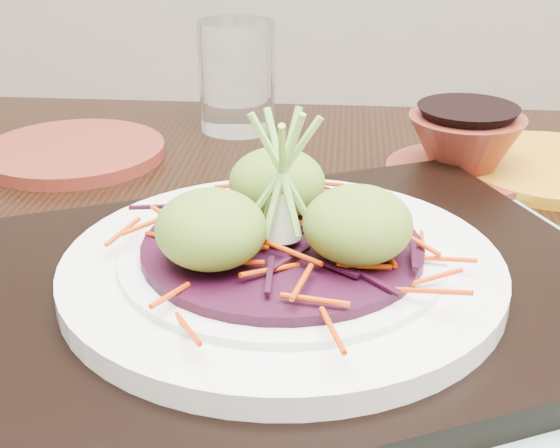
{
  "coord_description": "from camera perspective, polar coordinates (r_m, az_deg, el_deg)",
  "views": [
    {
      "loc": [
        -0.13,
        -0.37,
        1.09
      ],
      "look_at": [
        -0.1,
        0.08,
        0.88
      ],
      "focal_mm": 50.0,
      "sensor_mm": 36.0,
      "label": 1
    }
  ],
  "objects": [
    {
      "name": "dining_table",
      "position": [
        0.59,
        2.46,
        -14.13
      ],
      "size": [
        1.44,
        1.07,
        0.82
      ],
      "rotation": [
        0.0,
        0.0,
        -0.16
      ],
      "color": "black",
      "rests_on": "ground"
    },
    {
      "name": "placemat",
      "position": [
        0.5,
        0.16,
        -6.24
      ],
      "size": [
        0.57,
        0.5,
        0.0
      ],
      "primitive_type": "cube",
      "rotation": [
        0.0,
        0.0,
        0.27
      ],
      "color": "gray",
      "rests_on": "dining_table"
    },
    {
      "name": "serving_tray",
      "position": [
        0.49,
        0.16,
        -5.09
      ],
      "size": [
        0.49,
        0.42,
        0.02
      ],
      "primitive_type": "cube",
      "rotation": [
        0.0,
        0.0,
        0.27
      ],
      "color": "black",
      "rests_on": "placemat"
    },
    {
      "name": "white_plate",
      "position": [
        0.48,
        0.16,
        -3.19
      ],
      "size": [
        0.27,
        0.27,
        0.02
      ],
      "color": "white",
      "rests_on": "serving_tray"
    },
    {
      "name": "cabbage_bed",
      "position": [
        0.48,
        0.17,
        -1.72
      ],
      "size": [
        0.17,
        0.17,
        0.01
      ],
      "primitive_type": "cylinder",
      "color": "black",
      "rests_on": "white_plate"
    },
    {
      "name": "carrot_julienne",
      "position": [
        0.47,
        0.17,
        -0.81
      ],
      "size": [
        0.21,
        0.21,
        0.01
      ],
      "primitive_type": null,
      "color": "#CE3603",
      "rests_on": "cabbage_bed"
    },
    {
      "name": "guacamole_scoops",
      "position": [
        0.47,
        0.17,
        0.91
      ],
      "size": [
        0.15,
        0.13,
        0.05
      ],
      "color": "olive",
      "rests_on": "cabbage_bed"
    },
    {
      "name": "scallion_garnish",
      "position": [
        0.46,
        0.17,
        3.33
      ],
      "size": [
        0.06,
        0.06,
        0.09
      ],
      "primitive_type": null,
      "color": "#83C14D",
      "rests_on": "cabbage_bed"
    },
    {
      "name": "terracotta_side_plate",
      "position": [
        0.78,
        -14.84,
        5.12
      ],
      "size": [
        0.18,
        0.18,
        0.01
      ],
      "primitive_type": "cylinder",
      "rotation": [
        0.0,
        0.0,
        0.06
      ],
      "color": "maroon",
      "rests_on": "dining_table"
    },
    {
      "name": "water_glass",
      "position": [
        0.83,
        -3.17,
        10.74
      ],
      "size": [
        0.11,
        0.11,
        0.11
      ],
      "primitive_type": "cylinder",
      "rotation": [
        0.0,
        0.0,
        -0.59
      ],
      "color": "white",
      "rests_on": "dining_table"
    },
    {
      "name": "terracotta_bowl_set",
      "position": [
        0.72,
        13.32,
        5.25
      ],
      "size": [
        0.19,
        0.19,
        0.06
      ],
      "rotation": [
        0.0,
        0.0,
        -0.5
      ],
      "color": "maroon",
      "rests_on": "dining_table"
    },
    {
      "name": "yellow_plate",
      "position": [
        0.76,
        19.55,
        3.91
      ],
      "size": [
        0.22,
        0.22,
        0.01
      ],
      "primitive_type": "cylinder",
      "rotation": [
        0.0,
        0.0,
        -0.24
      ],
      "color": "#B87614",
      "rests_on": "dining_table"
    }
  ]
}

